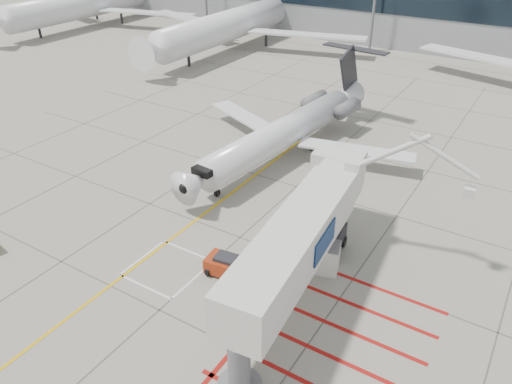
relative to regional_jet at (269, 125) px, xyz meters
The scene contains 9 objects.
ground_plane 14.91m from the regional_jet, 74.95° to the right, with size 260.00×260.00×0.00m, color gray.
regional_jet is the anchor object (origin of this frame).
jet_bridge 16.80m from the regional_jet, 54.98° to the right, with size 8.43×17.79×7.12m, color silver, non-canonical shape.
pushback_tug 14.72m from the regional_jet, 69.26° to the right, with size 2.35×1.47×1.37m, color #9B2A0F, non-canonical shape.
baggage_cart 13.02m from the regional_jet, 54.24° to the right, with size 1.99×1.26×1.26m, color slate, non-canonical shape.
ground_power_unit 14.21m from the regional_jet, 46.68° to the right, with size 2.36×1.38×1.87m, color silver, non-canonical shape.
cone_nose 8.55m from the regional_jet, 107.68° to the right, with size 0.36×0.36×0.50m, color #E24D0B.
cone_side 10.78m from the regional_jet, 45.48° to the right, with size 0.41×0.41×0.57m, color #DA620B.
bg_aircraft_b 40.02m from the regional_jet, 126.65° to the left, with size 38.16×42.39×12.72m, color silver, non-canonical shape.
Camera 1 is at (15.17, -18.36, 19.34)m, focal length 35.00 mm.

